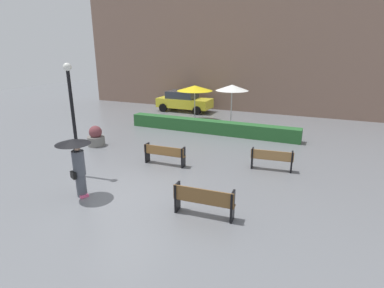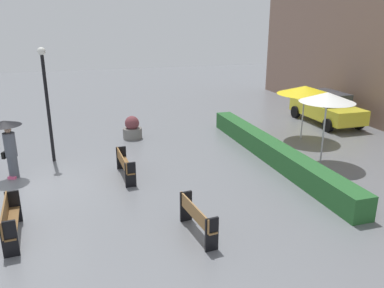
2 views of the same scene
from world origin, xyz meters
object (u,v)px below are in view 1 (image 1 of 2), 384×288
at_px(lamp_post, 72,110).
at_px(patio_umbrella_yellow, 195,88).
at_px(pedestrian_with_umbrella, 76,158).
at_px(patio_umbrella_white, 232,88).
at_px(bench_near_right, 204,200).
at_px(bench_mid_center, 164,153).
at_px(planter_pot, 96,137).
at_px(parked_car, 184,101).
at_px(bench_far_right, 272,158).

height_order(lamp_post, patio_umbrella_yellow, lamp_post).
bearing_deg(patio_umbrella_yellow, pedestrian_with_umbrella, -85.14).
bearing_deg(lamp_post, patio_umbrella_white, 72.15).
bearing_deg(pedestrian_with_umbrella, lamp_post, 134.25).
relative_size(pedestrian_with_umbrella, lamp_post, 0.47).
xyz_separation_m(bench_near_right, bench_mid_center, (-3.01, 3.15, -0.03)).
xyz_separation_m(pedestrian_with_umbrella, planter_pot, (-3.27, 4.55, -0.90)).
xyz_separation_m(bench_near_right, patio_umbrella_white, (-2.33, 10.32, 1.93)).
bearing_deg(bench_near_right, parked_car, 117.42).
distance_m(bench_far_right, patio_umbrella_white, 7.19).
distance_m(bench_near_right, patio_umbrella_yellow, 12.49).
height_order(bench_mid_center, pedestrian_with_umbrella, pedestrian_with_umbrella).
bearing_deg(parked_car, pedestrian_with_umbrella, -77.92).
height_order(pedestrian_with_umbrella, parked_car, pedestrian_with_umbrella).
distance_m(pedestrian_with_umbrella, patio_umbrella_yellow, 11.80).
relative_size(patio_umbrella_white, parked_car, 0.63).
distance_m(planter_pot, parked_car, 9.89).
distance_m(bench_far_right, patio_umbrella_yellow, 9.51).
relative_size(patio_umbrella_yellow, patio_umbrella_white, 0.90).
xyz_separation_m(bench_near_right, pedestrian_with_umbrella, (-4.16, -0.47, 0.81)).
distance_m(bench_far_right, planter_pot, 8.60).
height_order(bench_near_right, parked_car, parked_car).
bearing_deg(parked_car, lamp_post, -82.01).
bearing_deg(pedestrian_with_umbrella, patio_umbrella_white, 80.40).
bearing_deg(patio_umbrella_yellow, lamp_post, -91.34).
distance_m(bench_near_right, planter_pot, 8.47).
bearing_deg(bench_far_right, pedestrian_with_umbrella, -137.83).
bearing_deg(planter_pot, patio_umbrella_yellow, 72.41).
bearing_deg(pedestrian_with_umbrella, bench_far_right, 42.17).
bearing_deg(bench_mid_center, pedestrian_with_umbrella, -107.53).
xyz_separation_m(bench_far_right, bench_mid_center, (-4.18, -1.20, -0.01)).
xyz_separation_m(bench_far_right, lamp_post, (-6.56, -3.55, 2.04)).
xyz_separation_m(bench_mid_center, patio_umbrella_white, (0.68, 7.17, 1.96)).
bearing_deg(bench_far_right, lamp_post, -151.60).
bearing_deg(bench_far_right, parked_car, 131.19).
bearing_deg(bench_near_right, patio_umbrella_white, 102.72).
xyz_separation_m(lamp_post, patio_umbrella_yellow, (0.24, 10.45, -0.35)).
bearing_deg(pedestrian_with_umbrella, parked_car, 102.08).
height_order(bench_far_right, lamp_post, lamp_post).
height_order(planter_pot, parked_car, parked_car).
bearing_deg(patio_umbrella_yellow, planter_pot, -107.59).
relative_size(bench_far_right, parked_car, 0.40).
xyz_separation_m(bench_far_right, pedestrian_with_umbrella, (-5.32, -4.82, 0.83)).
xyz_separation_m(bench_near_right, parked_car, (-7.24, 13.96, 0.29)).
bearing_deg(patio_umbrella_yellow, bench_mid_center, -75.21).
height_order(lamp_post, parked_car, lamp_post).
height_order(bench_mid_center, planter_pot, planter_pot).
distance_m(pedestrian_with_umbrella, patio_umbrella_white, 11.00).
distance_m(patio_umbrella_white, parked_car, 6.33).
xyz_separation_m(bench_mid_center, parked_car, (-4.23, 10.81, 0.32)).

